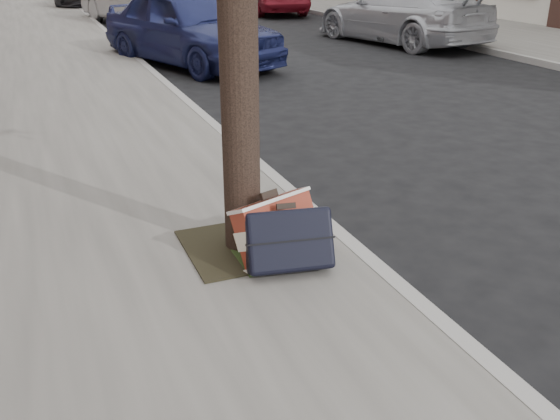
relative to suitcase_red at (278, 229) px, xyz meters
name	(u,v)px	position (x,y,z in m)	size (l,w,h in m)	color
near_sidewalk	(2,33)	(-1.85, 14.08, -0.29)	(5.00, 70.00, 0.12)	gray
far_sidewalk	(394,15)	(9.65, 14.08, -0.29)	(4.00, 70.00, 0.12)	slate
dirt_patch	(245,245)	(-0.15, 0.28, -0.22)	(0.85, 0.85, 0.01)	black
suitcase_red	(278,229)	(0.00, 0.00, 0.00)	(0.60, 0.17, 0.43)	maroon
suitcase_navy	(289,239)	(0.01, -0.17, 0.00)	(0.58, 0.19, 0.42)	black
car_near_front	(190,27)	(1.54, 8.25, 0.36)	(1.68, 4.19, 1.43)	navy
car_far_front	(402,14)	(6.76, 9.18, 0.32)	(1.88, 4.62, 1.34)	#ABADB3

